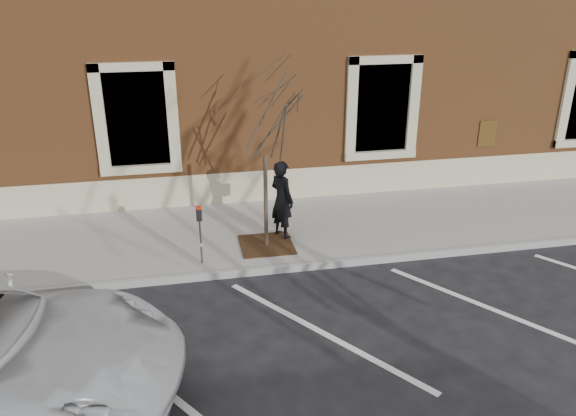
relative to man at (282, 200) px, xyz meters
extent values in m
plane|color=#28282B|center=(0.00, -1.28, -1.02)|extent=(120.00, 120.00, 0.00)
cube|color=#9D9A93|center=(0.00, 0.47, -0.94)|extent=(40.00, 3.50, 0.15)
cube|color=#9E9E99|center=(0.00, -1.33, -0.94)|extent=(40.00, 0.12, 0.15)
cube|color=brown|center=(0.00, 6.47, 2.98)|extent=(40.00, 8.50, 8.00)
cube|color=#BAB38E|center=(0.00, 2.25, -0.47)|extent=(40.00, 0.06, 0.80)
cube|color=black|center=(-3.00, 2.37, 1.38)|extent=(1.40, 0.30, 2.20)
cube|color=#BAB38E|center=(-3.00, 2.20, 0.18)|extent=(1.90, 0.20, 0.20)
cube|color=black|center=(3.00, 2.37, 1.38)|extent=(1.40, 0.30, 2.20)
cube|color=#BAB38E|center=(3.00, 2.20, 0.18)|extent=(1.90, 0.20, 0.20)
imported|color=black|center=(0.00, 0.00, 0.00)|extent=(0.68, 0.76, 1.74)
cylinder|color=#595B60|center=(-1.81, -0.93, -0.40)|extent=(0.04, 0.04, 0.93)
cube|color=black|center=(-1.81, -0.93, 0.19)|extent=(0.11, 0.08, 0.24)
cube|color=red|center=(-1.81, -0.93, 0.33)|extent=(0.10, 0.08, 0.06)
cube|color=white|center=(-1.81, -0.97, -0.45)|extent=(0.05, 0.00, 0.07)
cube|color=#392512|center=(-0.41, -0.37, -0.85)|extent=(1.12, 1.12, 0.03)
cylinder|color=#443529|center=(-0.41, -0.37, 0.13)|extent=(0.08, 0.08, 2.00)
camera|label=1|loc=(-2.07, -11.03, 4.43)|focal=35.00mm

